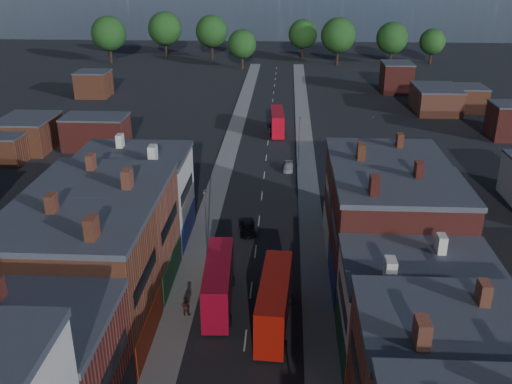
# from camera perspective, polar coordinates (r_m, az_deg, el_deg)

# --- Properties ---
(pavement_west) EXTENTS (3.00, 200.00, 0.12)m
(pavement_west) POSITION_cam_1_polar(r_m,az_deg,el_deg) (81.07, -3.94, 0.30)
(pavement_west) COLOR gray
(pavement_west) RESTS_ON ground
(pavement_east) EXTENTS (3.00, 200.00, 0.12)m
(pavement_east) POSITION_cam_1_polar(r_m,az_deg,el_deg) (80.57, 5.28, 0.10)
(pavement_east) COLOR gray
(pavement_east) RESTS_ON ground
(lamp_post_2) EXTENTS (0.25, 0.70, 8.12)m
(lamp_post_2) POSITION_cam_1_polar(r_m,az_deg,el_deg) (60.91, -5.05, -2.84)
(lamp_post_2) COLOR slate
(lamp_post_2) RESTS_ON ground
(lamp_post_3) EXTENTS (0.25, 0.70, 8.12)m
(lamp_post_3) POSITION_cam_1_polar(r_m,az_deg,el_deg) (88.36, 4.34, 5.39)
(lamp_post_3) COLOR slate
(lamp_post_3) RESTS_ON ground
(bus_0) EXTENTS (3.04, 10.59, 4.53)m
(bus_0) POSITION_cam_1_polar(r_m,az_deg,el_deg) (54.16, -3.77, -9.01)
(bus_0) COLOR #A20920
(bus_0) RESTS_ON ground
(bus_1) EXTENTS (3.25, 10.97, 4.68)m
(bus_1) POSITION_cam_1_polar(r_m,az_deg,el_deg) (51.29, 1.85, -10.86)
(bus_1) COLOR #B0130A
(bus_1) RESTS_ON ground
(bus_2) EXTENTS (2.92, 10.05, 4.29)m
(bus_2) POSITION_cam_1_polar(r_m,az_deg,el_deg) (106.25, 2.14, 7.08)
(bus_2) COLOR #B80817
(bus_2) RESTS_ON ground
(car_2) EXTENTS (2.40, 4.31, 1.14)m
(car_2) POSITION_cam_1_polar(r_m,az_deg,el_deg) (68.24, -0.85, -3.67)
(car_2) COLOR black
(car_2) RESTS_ON ground
(car_3) EXTENTS (1.64, 3.73, 1.06)m
(car_3) POSITION_cam_1_polar(r_m,az_deg,el_deg) (88.12, 3.24, 2.51)
(car_3) COLOR #BABABA
(car_3) RESTS_ON ground
(ped_1) EXTENTS (0.99, 0.65, 1.89)m
(ped_1) POSITION_cam_1_polar(r_m,az_deg,el_deg) (53.68, -7.06, -11.22)
(ped_1) COLOR #391C17
(ped_1) RESTS_ON pavement_west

